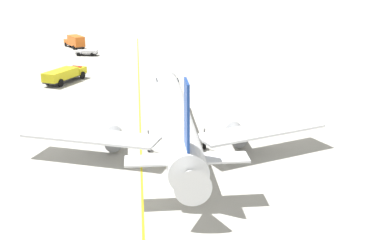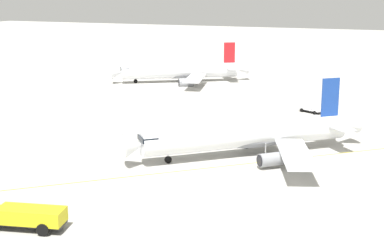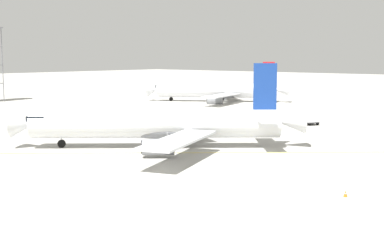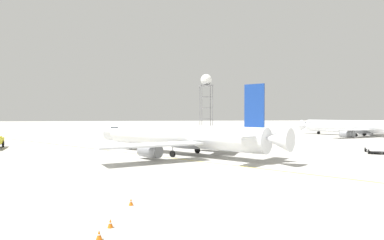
{
  "view_description": "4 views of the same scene",
  "coord_description": "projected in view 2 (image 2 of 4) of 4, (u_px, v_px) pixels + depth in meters",
  "views": [
    {
      "loc": [
        44.98,
        36.19,
        22.46
      ],
      "look_at": [
        -3.42,
        1.02,
        3.7
      ],
      "focal_mm": 49.74,
      "sensor_mm": 36.0,
      "label": 1
    },
    {
      "loc": [
        21.34,
        -84.86,
        25.73
      ],
      "look_at": [
        -14.5,
        2.7,
        3.85
      ],
      "focal_mm": 53.06,
      "sensor_mm": 36.0,
      "label": 2
    },
    {
      "loc": [
        46.86,
        -52.41,
        12.57
      ],
      "look_at": [
        -0.22,
        2.36,
        3.7
      ],
      "focal_mm": 49.03,
      "sensor_mm": 36.0,
      "label": 3
    },
    {
      "loc": [
        52.57,
        -7.79,
        7.09
      ],
      "look_at": [
        -14.5,
        2.7,
        5.9
      ],
      "focal_mm": 29.78,
      "sensor_mm": 36.0,
      "label": 4
    }
  ],
  "objects": [
    {
      "name": "fire_tender_truck",
      "position": [
        22.0,
        216.0,
        61.97
      ],
      "size": [
        10.35,
        4.92,
        2.5
      ],
      "rotation": [
        0.0,
        0.0,
        3.36
      ],
      "color": "#232326",
      "rests_on": "ground_plane"
    },
    {
      "name": "taxiway_centreline",
      "position": [
        266.0,
        162.0,
        86.63
      ],
      "size": [
        130.9,
        117.25,
        0.01
      ],
      "rotation": [
        0.0,
        0.0,
        3.87
      ],
      "color": "yellow",
      "rests_on": "ground_plane"
    },
    {
      "name": "airliner_secondary",
      "position": [
        181.0,
        72.0,
        160.5
      ],
      "size": [
        34.95,
        30.91,
        11.31
      ],
      "rotation": [
        0.0,
        0.0,
        3.7
      ],
      "color": "white",
      "rests_on": "ground_plane"
    },
    {
      "name": "pushback_tug_truck",
      "position": [
        311.0,
        109.0,
        121.03
      ],
      "size": [
        5.75,
        4.64,
        1.3
      ],
      "rotation": [
        0.0,
        0.0,
        5.79
      ],
      "color": "#232326",
      "rests_on": "ground_plane"
    },
    {
      "name": "ground_plane",
      "position": [
        270.0,
        155.0,
        90.19
      ],
      "size": [
        600.0,
        600.0,
        0.0
      ],
      "primitive_type": "plane",
      "color": "#ADAAA3"
    },
    {
      "name": "airliner_main",
      "position": [
        250.0,
        136.0,
        89.6
      ],
      "size": [
        32.36,
        29.8,
        11.57
      ],
      "rotation": [
        0.0,
        0.0,
        3.87
      ],
      "color": "white",
      "rests_on": "ground_plane"
    }
  ]
}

